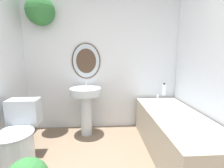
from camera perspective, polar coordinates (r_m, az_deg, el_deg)
The scene contains 5 objects.
wall_back at distance 2.78m, azimuth -6.78°, elevation 11.09°, with size 2.69×0.43×2.40m.
toilet at distance 2.25m, azimuth -30.47°, elevation -16.85°, with size 0.44×0.63×0.74m.
pedestal_sink at distance 2.61m, azimuth -9.21°, elevation -6.28°, with size 0.48×0.48×0.87m.
bathtub at distance 2.34m, azimuth 21.44°, elevation -15.88°, with size 0.67×1.66×0.61m.
shampoo_bottle at distance 2.88m, azimuth 17.76°, elevation -1.88°, with size 0.06×0.06×0.21m.
Camera 1 is at (-0.02, -0.51, 1.28)m, focal length 26.00 mm.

